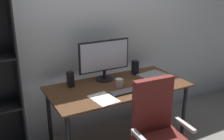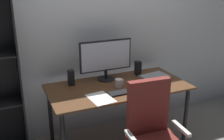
# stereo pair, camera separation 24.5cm
# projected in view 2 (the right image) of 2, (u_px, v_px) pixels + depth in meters

# --- Properties ---
(back_wall) EXTENTS (6.40, 0.10, 2.60)m
(back_wall) POSITION_uv_depth(u_px,v_px,m) (99.00, 27.00, 3.22)
(back_wall) COLOR silver
(back_wall) RESTS_ON ground
(desk) EXTENTS (1.52, 0.75, 0.74)m
(desk) POSITION_uv_depth(u_px,v_px,m) (118.00, 93.00, 2.96)
(desk) COLOR #56351E
(desk) RESTS_ON ground
(monitor) EXTENTS (0.61, 0.20, 0.46)m
(monitor) POSITION_uv_depth(u_px,v_px,m) (106.00, 57.00, 3.03)
(monitor) COLOR black
(monitor) RESTS_ON desk
(keyboard) EXTENTS (0.29, 0.12, 0.02)m
(keyboard) POSITION_uv_depth(u_px,v_px,m) (123.00, 92.00, 2.75)
(keyboard) COLOR black
(keyboard) RESTS_ON desk
(mouse) EXTENTS (0.08, 0.11, 0.03)m
(mouse) POSITION_uv_depth(u_px,v_px,m) (141.00, 89.00, 2.81)
(mouse) COLOR black
(mouse) RESTS_ON desk
(coffee_mug) EXTENTS (0.09, 0.08, 0.09)m
(coffee_mug) POSITION_uv_depth(u_px,v_px,m) (119.00, 83.00, 2.89)
(coffee_mug) COLOR white
(coffee_mug) RESTS_ON desk
(laptop) EXTENTS (0.35, 0.27, 0.02)m
(laptop) POSITION_uv_depth(u_px,v_px,m) (155.00, 77.00, 3.17)
(laptop) COLOR #99999E
(laptop) RESTS_ON desk
(speaker_left) EXTENTS (0.06, 0.07, 0.17)m
(speaker_left) POSITION_uv_depth(u_px,v_px,m) (71.00, 78.00, 2.93)
(speaker_left) COLOR black
(speaker_left) RESTS_ON desk
(speaker_right) EXTENTS (0.06, 0.07, 0.17)m
(speaker_right) POSITION_uv_depth(u_px,v_px,m) (138.00, 68.00, 3.24)
(speaker_right) COLOR black
(speaker_right) RESTS_ON desk
(paper_sheet) EXTENTS (0.24, 0.32, 0.00)m
(paper_sheet) POSITION_uv_depth(u_px,v_px,m) (101.00, 98.00, 2.63)
(paper_sheet) COLOR white
(paper_sheet) RESTS_ON desk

